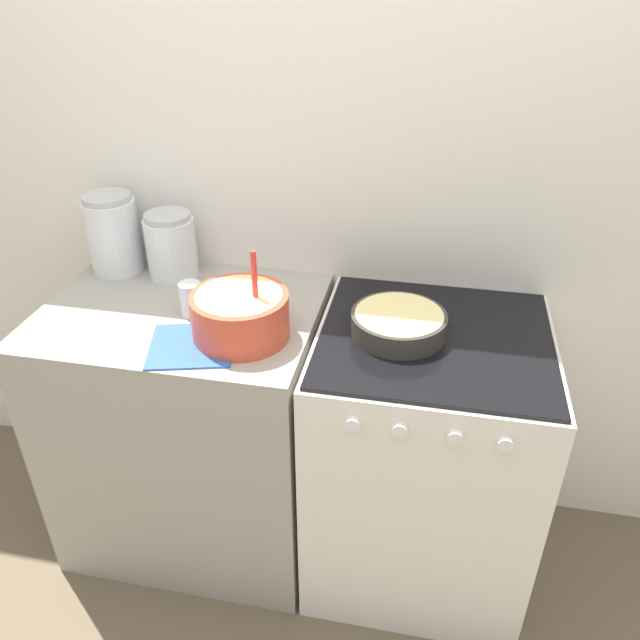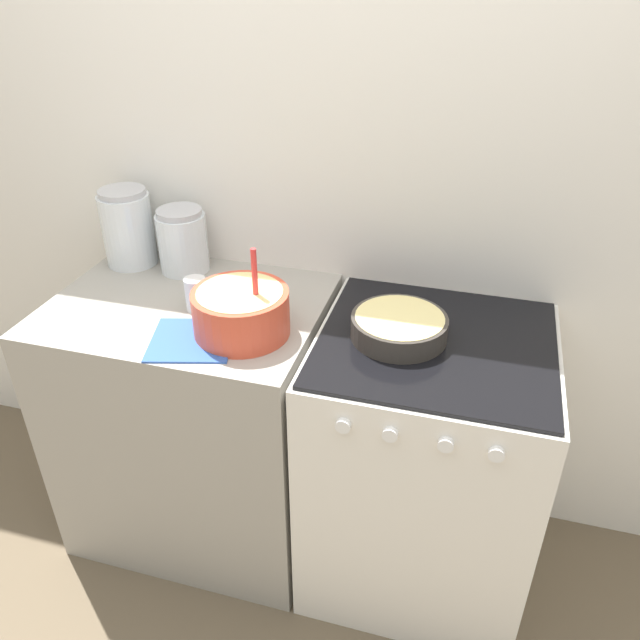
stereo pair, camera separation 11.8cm
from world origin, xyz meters
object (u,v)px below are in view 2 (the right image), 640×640
object	(u,v)px
baking_pan	(399,326)
storage_jar_left	(129,232)
stove	(423,462)
tin_can	(196,294)
storage_jar_middle	(183,245)
mixing_bowl	(241,310)

from	to	relation	value
baking_pan	storage_jar_left	bearing A→B (deg)	166.79
stove	baking_pan	size ratio (longest dim) A/B	3.40
storage_jar_left	tin_can	bearing A→B (deg)	-33.72
stove	tin_can	size ratio (longest dim) A/B	8.87
storage_jar_middle	tin_can	world-z (taller)	storage_jar_middle
storage_jar_left	storage_jar_middle	xyz separation A→B (m)	(0.20, 0.00, -0.02)
storage_jar_middle	storage_jar_left	bearing A→B (deg)	180.00
mixing_bowl	storage_jar_left	xyz separation A→B (m)	(-0.55, 0.33, 0.04)
baking_pan	storage_jar_left	world-z (taller)	storage_jar_left
baking_pan	tin_can	size ratio (longest dim) A/B	2.61
mixing_bowl	storage_jar_middle	size ratio (longest dim) A/B	1.27
storage_jar_left	storage_jar_middle	size ratio (longest dim) A/B	1.22
mixing_bowl	storage_jar_left	size ratio (longest dim) A/B	1.04
storage_jar_left	baking_pan	bearing A→B (deg)	-13.21
stove	storage_jar_middle	bearing A→B (deg)	166.06
mixing_bowl	storage_jar_middle	bearing A→B (deg)	136.05
storage_jar_middle	tin_can	xyz separation A→B (m)	(0.16, -0.24, -0.04)
storage_jar_left	storage_jar_middle	distance (m)	0.21
mixing_bowl	storage_jar_middle	distance (m)	0.48
stove	storage_jar_left	bearing A→B (deg)	168.58
tin_can	mixing_bowl	bearing A→B (deg)	-25.64
mixing_bowl	storage_jar_middle	world-z (taller)	mixing_bowl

